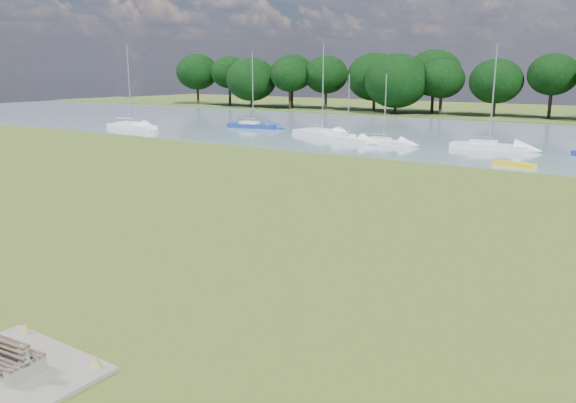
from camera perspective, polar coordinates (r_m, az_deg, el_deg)
The scene contains 13 objects.
ground at distance 24.93m, azimuth 2.26°, elevation -3.46°, with size 220.00×220.00×0.00m, color olive.
river at distance 64.04m, azimuth 22.32°, elevation 5.82°, with size 220.00×40.00×0.10m, color gray.
far_bank at distance 93.52m, azimuth 26.09°, elevation 7.49°, with size 220.00×20.00×0.40m, color #4C6626.
concrete_pad at distance 15.64m, azimuth -26.61°, elevation -15.26°, with size 4.20×3.20×0.10m, color gray.
bench_pair at distance 15.46m, azimuth -26.77°, elevation -13.88°, with size 1.77×1.14×0.91m.
kayak at distance 45.84m, azimuth 22.00°, elevation 3.54°, with size 3.16×0.74×0.32m, color yellow.
tree_line at distance 90.03m, azimuth 23.25°, elevation 11.83°, with size 132.20×9.22×11.16m.
sailboat_0 at distance 72.51m, azimuth -15.64°, elevation 7.53°, with size 7.18×2.18×10.16m.
sailboat_1 at distance 57.86m, azimuth 6.05°, elevation 6.50°, with size 6.15×3.11×6.71m.
sailboat_4 at distance 56.01m, azimuth 9.66°, elevation 6.15°, with size 5.57×1.79×6.75m.
sailboat_5 at distance 54.80m, azimuth 19.67°, elevation 5.51°, with size 6.89×2.32×9.41m.
sailboat_7 at distance 71.11m, azimuth -3.61°, elevation 7.86°, with size 6.71×3.09×9.31m.
sailboat_9 at distance 62.07m, azimuth 3.45°, elevation 7.06°, with size 8.36×5.05×9.79m.
Camera 1 is at (12.38, -20.43, 7.14)m, focal length 35.00 mm.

